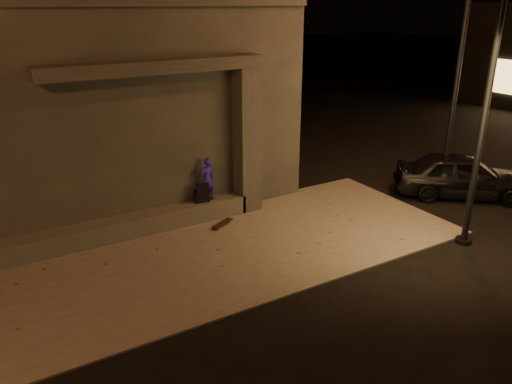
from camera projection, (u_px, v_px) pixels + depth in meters
ground at (269, 296)px, 9.19m from camera, size 120.00×120.00×0.00m
sidewalk at (219, 251)px, 10.79m from camera, size 11.00×4.40×0.04m
building at (105, 103)px, 12.98m from camera, size 9.00×5.10×5.22m
ledge at (126, 227)px, 11.39m from camera, size 6.00×0.55×0.45m
column at (247, 141)px, 12.35m from camera, size 0.55×0.55×3.60m
canopy at (156, 66)px, 10.64m from camera, size 5.00×0.70×0.28m
skateboarder at (207, 179)px, 12.11m from camera, size 0.45×0.36×1.09m
backpack at (202, 195)px, 12.16m from camera, size 0.37×0.27×0.49m
skateboard at (222, 223)px, 11.95m from camera, size 0.67×0.46×0.07m
street_lamp_0 at (497, 38)px, 9.64m from camera, size 0.36×0.36×7.82m
street_lamp_2 at (464, 28)px, 12.58m from camera, size 0.36×0.36×7.87m
car_a at (463, 175)px, 13.67m from camera, size 3.66×3.40×1.22m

